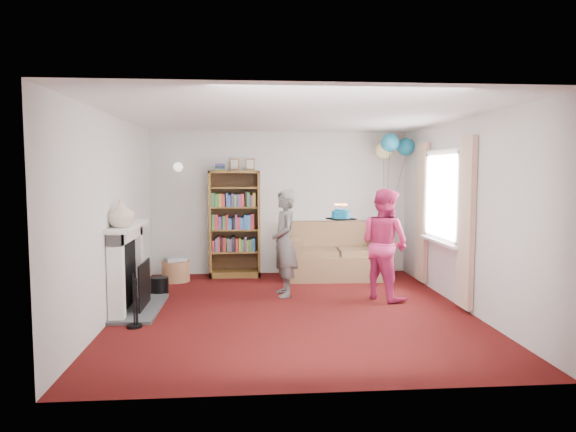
{
  "coord_description": "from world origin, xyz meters",
  "views": [
    {
      "loc": [
        -0.6,
        -6.51,
        1.81
      ],
      "look_at": [
        -0.02,
        0.6,
        1.18
      ],
      "focal_mm": 32.0,
      "sensor_mm": 36.0,
      "label": 1
    }
  ],
  "objects": [
    {
      "name": "ground",
      "position": [
        0.0,
        0.0,
        0.0
      ],
      "size": [
        5.0,
        5.0,
        0.0
      ],
      "primitive_type": "plane",
      "color": "#330807",
      "rests_on": "ground"
    },
    {
      "name": "fireplace",
      "position": [
        -2.09,
        0.19,
        0.51
      ],
      "size": [
        0.55,
        1.8,
        1.12
      ],
      "color": "#3F3F42",
      "rests_on": "ground"
    },
    {
      "name": "wicker_basket",
      "position": [
        -1.76,
        1.93,
        0.18
      ],
      "size": [
        0.45,
        0.45,
        0.4
      ],
      "rotation": [
        0.0,
        0.0,
        0.38
      ],
      "color": "#A2724C",
      "rests_on": "ground"
    },
    {
      "name": "bookcase",
      "position": [
        -0.8,
        2.3,
        0.89
      ],
      "size": [
        0.86,
        0.42,
        2.03
      ],
      "color": "#472B14",
      "rests_on": "ground"
    },
    {
      "name": "person_striped",
      "position": [
        -0.05,
        0.81,
        0.77
      ],
      "size": [
        0.44,
        0.61,
        1.54
      ],
      "primitive_type": "imported",
      "rotation": [
        0.0,
        0.0,
        -1.43
      ],
      "color": "black",
      "rests_on": "ground"
    },
    {
      "name": "person_magenta",
      "position": [
        1.34,
        0.52,
        0.78
      ],
      "size": [
        0.92,
        0.96,
        1.57
      ],
      "primitive_type": "imported",
      "rotation": [
        0.0,
        0.0,
        2.17
      ],
      "color": "#C6275F",
      "rests_on": "ground"
    },
    {
      "name": "wall_left",
      "position": [
        -2.26,
        0.0,
        1.25
      ],
      "size": [
        0.02,
        5.0,
        2.5
      ],
      "primitive_type": "cube",
      "color": "silver",
      "rests_on": "ground"
    },
    {
      "name": "window_bay",
      "position": [
        2.21,
        0.6,
        1.2
      ],
      "size": [
        0.14,
        2.02,
        2.2
      ],
      "color": "white",
      "rests_on": "ground"
    },
    {
      "name": "balloons",
      "position": [
        1.9,
        2.08,
        2.22
      ],
      "size": [
        0.63,
        0.69,
        1.76
      ],
      "color": "#3F3F3F",
      "rests_on": "ground"
    },
    {
      "name": "wall_back",
      "position": [
        0.0,
        2.51,
        1.25
      ],
      "size": [
        4.5,
        0.02,
        2.5
      ],
      "primitive_type": "cube",
      "color": "silver",
      "rests_on": "ground"
    },
    {
      "name": "wall_right",
      "position": [
        2.26,
        0.0,
        1.25
      ],
      "size": [
        0.02,
        5.0,
        2.5
      ],
      "primitive_type": "cube",
      "color": "silver",
      "rests_on": "ground"
    },
    {
      "name": "wall_sconce",
      "position": [
        -1.75,
        2.36,
        1.88
      ],
      "size": [
        0.16,
        0.23,
        0.16
      ],
      "color": "gold",
      "rests_on": "ground"
    },
    {
      "name": "birthday_cake",
      "position": [
        0.75,
        0.7,
        1.19
      ],
      "size": [
        0.32,
        0.32,
        0.22
      ],
      "rotation": [
        0.0,
        0.0,
        0.37
      ],
      "color": "black",
      "rests_on": "ground"
    },
    {
      "name": "ceiling",
      "position": [
        0.0,
        0.0,
        2.5
      ],
      "size": [
        4.5,
        5.0,
        0.01
      ],
      "primitive_type": "cube",
      "color": "white",
      "rests_on": "wall_back"
    },
    {
      "name": "mantel_vase",
      "position": [
        -2.12,
        -0.15,
        1.3
      ],
      "size": [
        0.4,
        0.4,
        0.34
      ],
      "primitive_type": "imported",
      "rotation": [
        0.0,
        0.0,
        0.26
      ],
      "color": "beige",
      "rests_on": "fireplace"
    },
    {
      "name": "sofa",
      "position": [
        0.93,
        2.07,
        0.35
      ],
      "size": [
        1.76,
        0.93,
        0.93
      ],
      "rotation": [
        0.0,
        0.0,
        -0.04
      ],
      "color": "olive",
      "rests_on": "ground"
    }
  ]
}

